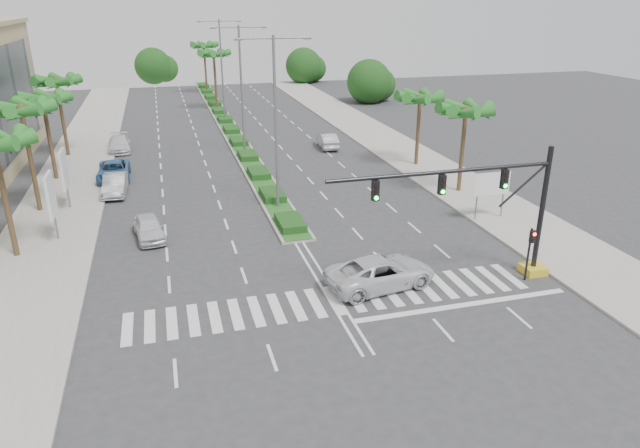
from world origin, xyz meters
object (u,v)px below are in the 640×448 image
(car_parked_a, at_px, (149,228))
(car_parked_b, at_px, (115,184))
(car_parked_d, at_px, (119,144))
(car_right, at_px, (327,140))
(car_parked_c, at_px, (114,171))
(car_crossing, at_px, (381,272))

(car_parked_a, height_order, car_parked_b, car_parked_b)
(car_parked_d, bearing_deg, car_right, -14.11)
(car_parked_a, distance_m, car_parked_d, 24.21)
(car_parked_c, height_order, car_crossing, car_crossing)
(car_parked_d, height_order, car_right, car_right)
(car_parked_b, height_order, car_crossing, car_crossing)
(car_parked_b, height_order, car_parked_c, car_parked_b)
(car_parked_a, relative_size, car_parked_d, 0.83)
(car_parked_b, bearing_deg, car_parked_a, -73.21)
(car_right, bearing_deg, car_parked_c, 20.40)
(car_parked_a, bearing_deg, car_parked_d, 89.10)
(car_parked_b, relative_size, car_crossing, 0.80)
(car_crossing, xyz_separation_m, car_right, (5.76, 29.72, -0.06))
(car_parked_c, height_order, car_right, car_parked_c)
(car_parked_c, xyz_separation_m, car_parked_d, (0.00, 10.15, -0.03))
(car_right, bearing_deg, car_crossing, 83.46)
(car_parked_d, bearing_deg, car_parked_b, -90.80)
(car_parked_c, bearing_deg, car_right, 15.82)
(car_parked_c, relative_size, car_right, 1.19)
(car_parked_b, distance_m, car_crossing, 24.52)
(car_parked_d, relative_size, car_crossing, 0.86)
(car_parked_a, distance_m, car_crossing, 15.43)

